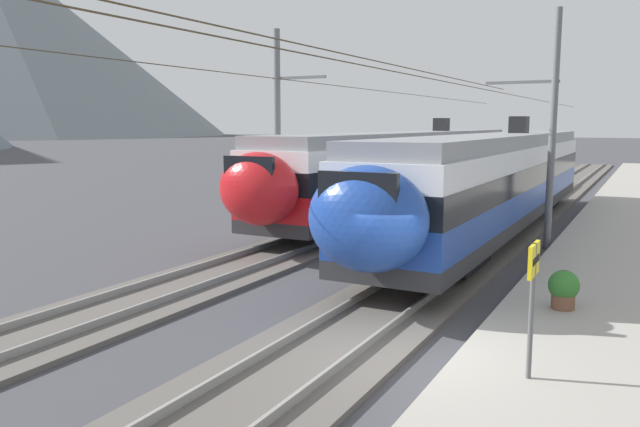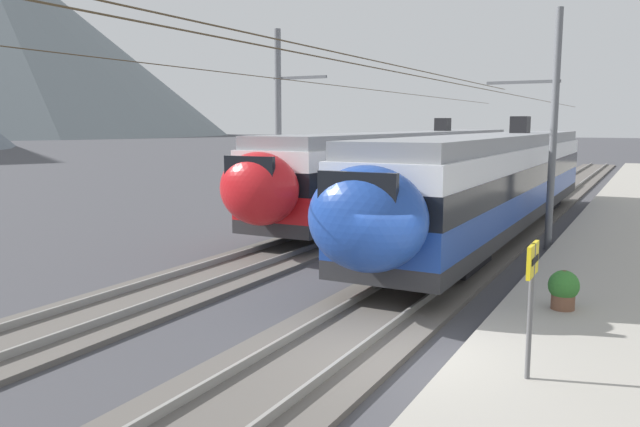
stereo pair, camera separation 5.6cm
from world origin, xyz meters
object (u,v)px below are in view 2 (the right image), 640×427
object	(u,v)px
train_near_platform	(496,179)
catenary_mast_far_side	(282,130)
potted_plant_platform_edge	(564,288)
train_far_track	(413,165)
catenary_mast_mid	(549,126)
platform_sign	(532,280)

from	to	relation	value
train_near_platform	catenary_mast_far_side	size ratio (longest dim) A/B	0.51
potted_plant_platform_edge	train_near_platform	bearing A→B (deg)	20.67
train_far_track	potted_plant_platform_edge	world-z (taller)	train_far_track
catenary_mast_mid	catenary_mast_far_side	bearing A→B (deg)	104.00
catenary_mast_far_side	potted_plant_platform_edge	xyz separation A→B (m)	(-6.13, -10.78, -3.24)
catenary_mast_far_side	platform_sign	xyz separation A→B (m)	(-10.31, -10.80, -2.14)
catenary_mast_mid	catenary_mast_far_side	xyz separation A→B (m)	(-2.26, 9.07, -0.12)
platform_sign	potted_plant_platform_edge	size ratio (longest dim) A/B	2.54
catenary_mast_mid	catenary_mast_far_side	world-z (taller)	catenary_mast_mid
catenary_mast_far_side	platform_sign	distance (m)	15.09
train_far_track	potted_plant_platform_edge	size ratio (longest dim) A/B	34.29
train_far_track	platform_sign	bearing A→B (deg)	-155.38
train_near_platform	train_far_track	size ratio (longest dim) A/B	0.87
platform_sign	catenary_mast_far_side	bearing A→B (deg)	46.32
train_near_platform	catenary_mast_far_side	xyz separation A→B (m)	(-3.59, 7.12, 1.80)
train_far_track	catenary_mast_far_side	bearing A→B (deg)	169.75
train_near_platform	platform_sign	bearing A→B (deg)	-165.16
train_far_track	potted_plant_platform_edge	bearing A→B (deg)	-149.90
catenary_mast_mid	platform_sign	world-z (taller)	catenary_mast_mid
train_far_track	potted_plant_platform_edge	distance (m)	18.13
train_far_track	train_near_platform	bearing A→B (deg)	-137.62
catenary_mast_mid	potted_plant_platform_edge	world-z (taller)	catenary_mast_mid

